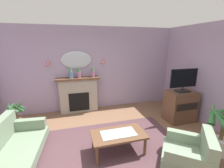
{
  "coord_description": "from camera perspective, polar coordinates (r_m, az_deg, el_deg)",
  "views": [
    {
      "loc": [
        -0.73,
        -2.43,
        2.22
      ],
      "look_at": [
        0.33,
        1.43,
        1.15
      ],
      "focal_mm": 24.45,
      "sensor_mm": 36.0,
      "label": 1
    }
  ],
  "objects": [
    {
      "name": "floor",
      "position": [
        3.41,
        1.13,
        -26.87
      ],
      "size": [
        6.68,
        6.26,
        0.1
      ],
      "primitive_type": "cube",
      "color": "brown",
      "rests_on": "ground"
    },
    {
      "name": "coffee_table",
      "position": [
        3.31,
        2.4,
        -18.79
      ],
      "size": [
        1.1,
        0.6,
        0.45
      ],
      "color": "brown",
      "rests_on": "ground"
    },
    {
      "name": "mantel_vase_left",
      "position": [
        4.95,
        -12.25,
        4.27
      ],
      "size": [
        0.1,
        0.1,
        0.35
      ],
      "color": "#9E6084",
      "rests_on": "fireplace"
    },
    {
      "name": "potted_plant_small_fern",
      "position": [
        4.96,
        -32.22,
        -9.18
      ],
      "size": [
        0.47,
        0.46,
        0.73
      ],
      "color": "brown",
      "rests_on": "ground"
    },
    {
      "name": "wall_mirror",
      "position": [
        5.06,
        -13.18,
        8.77
      ],
      "size": [
        0.96,
        0.06,
        0.56
      ],
      "primitive_type": "ellipsoid",
      "color": "#B2BCC6"
    },
    {
      "name": "floral_couch",
      "position": [
        3.61,
        -34.42,
        -19.71
      ],
      "size": [
        1.01,
        1.78,
        0.76
      ],
      "color": "gray",
      "rests_on": "ground"
    },
    {
      "name": "mantel_vase_centre",
      "position": [
        4.99,
        -7.07,
        4.63
      ],
      "size": [
        0.11,
        0.11,
        0.37
      ],
      "color": "#9E6084",
      "rests_on": "fireplace"
    },
    {
      "name": "tv_cabinet",
      "position": [
        4.92,
        24.07,
        -7.5
      ],
      "size": [
        0.8,
        0.57,
        0.9
      ],
      "color": "brown",
      "rests_on": "ground"
    },
    {
      "name": "armchair_beside_couch",
      "position": [
        3.37,
        27.55,
        -21.58
      ],
      "size": [
        1.14,
        1.14,
        0.71
      ],
      "color": "gray",
      "rests_on": "ground"
    },
    {
      "name": "patterned_rug",
      "position": [
        3.52,
        0.12,
        -24.1
      ],
      "size": [
        3.2,
        2.4,
        0.01
      ],
      "primitive_type": "cube",
      "color": "#4C3338",
      "rests_on": "ground"
    },
    {
      "name": "fireplace",
      "position": [
        5.16,
        -12.36,
        -4.05
      ],
      "size": [
        1.36,
        0.36,
        1.16
      ],
      "color": "gray",
      "rests_on": "ground"
    },
    {
      "name": "potted_plant_corner_palm",
      "position": [
        3.88,
        36.08,
        -13.36
      ],
      "size": [
        0.74,
        0.75,
        1.11
      ],
      "color": "silver",
      "rests_on": "ground"
    },
    {
      "name": "mantel_vase_right",
      "position": [
        4.94,
        -15.13,
        3.93
      ],
      "size": [
        0.13,
        0.13,
        0.36
      ],
      "color": "#4C7093",
      "rests_on": "fireplace"
    },
    {
      "name": "wall_sconce_right",
      "position": [
        5.12,
        -3.48,
        8.64
      ],
      "size": [
        0.14,
        0.14,
        0.14
      ],
      "primitive_type": "cone",
      "color": "#D17066"
    },
    {
      "name": "wall_sconce_left",
      "position": [
        5.05,
        -22.86,
        7.42
      ],
      "size": [
        0.14,
        0.14,
        0.14
      ],
      "primitive_type": "cone",
      "color": "#D17066"
    },
    {
      "name": "wall_back",
      "position": [
        5.23,
        -7.23,
        5.59
      ],
      "size": [
        6.68,
        0.1,
        2.76
      ],
      "primitive_type": "cube",
      "color": "#9E8CA8",
      "rests_on": "ground"
    },
    {
      "name": "tv_flatscreen",
      "position": [
        4.68,
        25.25,
        1.48
      ],
      "size": [
        0.84,
        0.24,
        0.65
      ],
      "color": "black",
      "rests_on": "tv_cabinet"
    }
  ]
}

